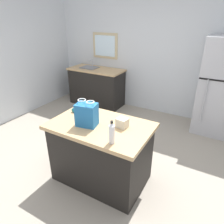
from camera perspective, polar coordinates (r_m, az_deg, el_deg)
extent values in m
plane|color=#9E9384|center=(3.34, -3.37, -14.24)|extent=(6.17, 6.17, 0.00)
cube|color=silver|center=(4.83, 12.42, 15.53)|extent=(5.14, 0.10, 2.70)
cube|color=#CCB78C|center=(5.31, -1.87, 17.76)|extent=(0.68, 0.04, 0.60)
cube|color=white|center=(5.29, -1.99, 17.73)|extent=(0.56, 0.02, 0.48)
cube|color=black|center=(2.87, -3.03, -11.48)|extent=(1.20, 0.74, 0.82)
cube|color=tan|center=(2.63, -3.24, -3.89)|extent=(1.28, 0.82, 0.05)
cube|color=#B7B7BC|center=(4.32, 27.58, 5.92)|extent=(0.71, 0.64, 1.80)
cube|color=black|center=(3.95, 27.84, 7.56)|extent=(0.70, 0.01, 0.02)
cylinder|color=#B7B7BC|center=(4.05, 23.98, 2.75)|extent=(0.02, 0.02, 0.81)
cube|color=black|center=(5.31, -4.22, 6.73)|extent=(1.32, 0.59, 0.88)
cube|color=tan|center=(5.18, -4.38, 11.55)|extent=(1.36, 0.63, 0.04)
cube|color=slate|center=(5.30, -6.19, 11.45)|extent=(0.40, 0.32, 0.14)
cylinder|color=#B7B7BC|center=(5.38, -5.37, 13.23)|extent=(0.03, 0.03, 0.18)
cylinder|color=#B7B7BC|center=(5.30, -5.85, 13.98)|extent=(0.02, 0.14, 0.02)
cube|color=#236BAD|center=(2.56, -6.97, -0.76)|extent=(0.28, 0.22, 0.29)
torus|color=white|center=(2.52, -8.34, 3.30)|extent=(0.12, 0.12, 0.01)
torus|color=white|center=(2.45, -6.01, 2.77)|extent=(0.12, 0.12, 0.01)
cube|color=beige|center=(2.53, 2.83, -2.98)|extent=(0.14, 0.13, 0.12)
cylinder|color=white|center=(2.21, -0.07, -6.18)|extent=(0.07, 0.07, 0.21)
cone|color=white|center=(2.15, -0.07, -3.43)|extent=(0.06, 0.06, 0.03)
cylinder|color=black|center=(2.13, -0.07, -2.79)|extent=(0.03, 0.03, 0.02)
torus|color=black|center=(2.97, -9.17, 0.05)|extent=(0.20, 0.20, 0.01)
sphere|color=#19666B|center=(2.98, -10.47, 0.55)|extent=(0.06, 0.06, 0.06)
sphere|color=#19666B|center=(2.94, -7.93, 0.44)|extent=(0.06, 0.06, 0.06)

